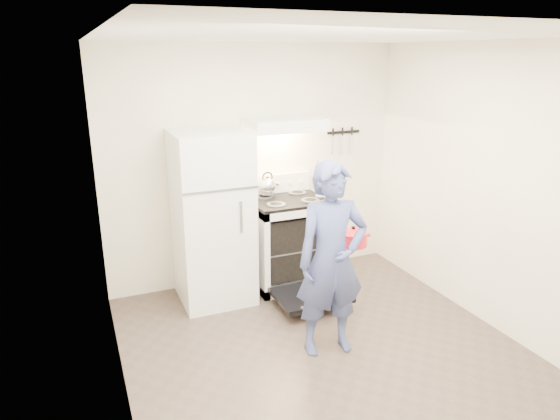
% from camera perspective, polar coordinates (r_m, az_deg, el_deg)
% --- Properties ---
extents(floor, '(3.60, 3.60, 0.00)m').
position_cam_1_polar(floor, '(4.27, 6.09, -16.65)').
color(floor, '#493D34').
rests_on(floor, ground).
extents(back_wall, '(3.20, 0.02, 2.50)m').
position_cam_1_polar(back_wall, '(5.31, -2.87, 5.04)').
color(back_wall, white).
rests_on(back_wall, ground).
extents(refrigerator, '(0.70, 0.70, 1.70)m').
position_cam_1_polar(refrigerator, '(4.92, -7.74, -0.93)').
color(refrigerator, white).
rests_on(refrigerator, floor).
extents(stove_body, '(0.76, 0.65, 0.92)m').
position_cam_1_polar(stove_body, '(5.33, 0.79, -3.78)').
color(stove_body, white).
rests_on(stove_body, floor).
extents(cooktop, '(0.76, 0.65, 0.03)m').
position_cam_1_polar(cooktop, '(5.17, 0.82, 1.13)').
color(cooktop, black).
rests_on(cooktop, stove_body).
extents(backsplash, '(0.76, 0.07, 0.20)m').
position_cam_1_polar(backsplash, '(5.40, -0.39, 3.09)').
color(backsplash, white).
rests_on(backsplash, cooktop).
extents(oven_door, '(0.70, 0.54, 0.04)m').
position_cam_1_polar(oven_door, '(4.97, 3.56, -9.67)').
color(oven_door, black).
rests_on(oven_door, floor).
extents(oven_rack, '(0.60, 0.52, 0.01)m').
position_cam_1_polar(oven_rack, '(5.33, 0.79, -3.98)').
color(oven_rack, slate).
rests_on(oven_rack, stove_body).
extents(range_hood, '(0.76, 0.50, 0.12)m').
position_cam_1_polar(range_hood, '(5.08, 0.51, 9.77)').
color(range_hood, white).
rests_on(range_hood, back_wall).
extents(knife_strip, '(0.40, 0.02, 0.03)m').
position_cam_1_polar(knife_strip, '(5.68, 7.26, 8.82)').
color(knife_strip, black).
rests_on(knife_strip, back_wall).
extents(pizza_stone, '(0.32, 0.32, 0.02)m').
position_cam_1_polar(pizza_stone, '(5.38, 0.56, -3.62)').
color(pizza_stone, '#846243').
rests_on(pizza_stone, oven_rack).
extents(tea_kettle, '(0.22, 0.18, 0.26)m').
position_cam_1_polar(tea_kettle, '(5.22, -1.44, 2.94)').
color(tea_kettle, silver).
rests_on(tea_kettle, cooktop).
extents(utensil_jar, '(0.11, 0.11, 0.13)m').
position_cam_1_polar(utensil_jar, '(5.15, 4.60, 2.28)').
color(utensil_jar, silver).
rests_on(utensil_jar, cooktop).
extents(person, '(0.63, 0.45, 1.61)m').
position_cam_1_polar(person, '(4.04, 5.91, -5.73)').
color(person, navy).
rests_on(person, floor).
extents(dutch_oven, '(0.32, 0.25, 0.22)m').
position_cam_1_polar(dutch_oven, '(4.40, 8.33, -3.28)').
color(dutch_oven, red).
rests_on(dutch_oven, person).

